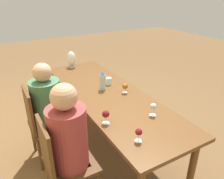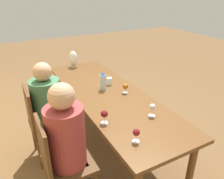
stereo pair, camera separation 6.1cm
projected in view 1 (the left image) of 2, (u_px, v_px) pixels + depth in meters
ground_plane at (108, 141)px, 3.05m from camera, size 14.00×14.00×0.00m
dining_table at (107, 98)px, 2.76m from camera, size 2.52×0.82×0.75m
water_bottle at (103, 81)px, 2.77m from camera, size 0.08×0.08×0.24m
water_tumbler at (109, 81)px, 2.94m from camera, size 0.07×0.07×0.10m
vase at (71, 59)px, 3.54m from camera, size 0.14×0.14×0.26m
wine_glass_0 at (153, 107)px, 2.22m from camera, size 0.07×0.07×0.14m
wine_glass_1 at (125, 86)px, 2.70m from camera, size 0.07×0.07×0.13m
wine_glass_2 at (139, 132)px, 1.84m from camera, size 0.06×0.06×0.13m
wine_glass_3 at (106, 114)px, 2.09m from camera, size 0.07×0.07×0.14m
chair_near at (63, 162)px, 1.98m from camera, size 0.44×0.44×0.96m
chair_far at (43, 122)px, 2.56m from camera, size 0.44×0.44×0.96m
person_near at (70, 144)px, 1.94m from camera, size 0.34×0.34×1.28m
person_far at (49, 110)px, 2.53m from camera, size 0.34×0.34×1.23m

